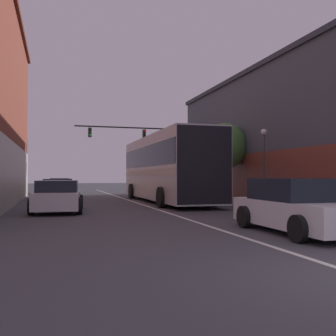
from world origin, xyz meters
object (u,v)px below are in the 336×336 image
at_px(bus, 166,166).
at_px(street_tree_near, 226,146).
at_px(street_tree_far, 183,143).
at_px(parked_car_left_far, 61,186).
at_px(traffic_signal_gantry, 143,143).
at_px(parked_car_left_mid, 58,197).
at_px(street_lamp, 264,159).
at_px(hatchback_foreground, 297,207).
at_px(parked_car_left_near, 58,190).

distance_m(bus, street_tree_near, 5.22).
xyz_separation_m(bus, street_tree_far, (4.59, 10.75, 2.28)).
distance_m(parked_car_left_far, traffic_signal_gantry, 8.11).
bearing_deg(parked_car_left_far, parked_car_left_mid, -174.21).
bearing_deg(parked_car_left_mid, parked_car_left_far, 3.29).
height_order(parked_car_left_mid, street_lamp, street_lamp).
relative_size(bus, hatchback_foreground, 2.83).
relative_size(hatchback_foreground, street_tree_near, 0.87).
bearing_deg(bus, hatchback_foreground, -179.64).
bearing_deg(street_tree_near, parked_car_left_far, 131.63).
relative_size(street_lamp, street_tree_far, 0.66).
height_order(parked_car_left_near, street_lamp, street_lamp).
relative_size(bus, street_tree_near, 2.47).
relative_size(bus, street_lamp, 3.08).
distance_m(bus, parked_car_left_mid, 7.86).
bearing_deg(street_tree_near, hatchback_foreground, -107.55).
height_order(bus, street_lamp, street_lamp).
xyz_separation_m(hatchback_foreground, street_lamp, (4.52, 9.55, 1.74)).
bearing_deg(parked_car_left_near, hatchback_foreground, -158.69).
xyz_separation_m(parked_car_left_mid, traffic_signal_gantry, (7.35, 16.44, 3.77)).
bearing_deg(hatchback_foreground, bus, 0.73).
xyz_separation_m(bus, hatchback_foreground, (-0.01, -12.80, -1.42)).
bearing_deg(bus, traffic_signal_gantry, -5.60).
distance_m(parked_car_left_near, street_lamp, 13.04).
bearing_deg(hatchback_foreground, traffic_signal_gantry, -2.13).
xyz_separation_m(parked_car_left_near, street_tree_far, (10.61, 6.50, 3.74)).
relative_size(parked_car_left_far, street_lamp, 1.16).
xyz_separation_m(parked_car_left_near, traffic_signal_gantry, (7.26, 7.48, 3.77)).
distance_m(street_lamp, street_tree_far, 14.14).
distance_m(hatchback_foreground, traffic_signal_gantry, 24.83).
relative_size(traffic_signal_gantry, street_tree_near, 1.71).
distance_m(hatchback_foreground, street_lamp, 10.70).
xyz_separation_m(parked_car_left_near, street_tree_near, (10.66, -2.31, 2.87)).
bearing_deg(parked_car_left_near, traffic_signal_gantry, -42.23).
relative_size(hatchback_foreground, parked_car_left_near, 0.98).
relative_size(parked_car_left_far, street_tree_far, 0.76).
height_order(parked_car_left_far, street_lamp, street_lamp).
relative_size(parked_car_left_near, traffic_signal_gantry, 0.52).
relative_size(parked_car_left_far, street_tree_near, 0.92).
relative_size(parked_car_left_near, street_lamp, 1.11).
bearing_deg(parked_car_left_mid, traffic_signal_gantry, -19.48).
xyz_separation_m(hatchback_foreground, parked_car_left_near, (-6.00, 17.04, -0.04)).
bearing_deg(traffic_signal_gantry, parked_car_left_mid, -114.08).
bearing_deg(traffic_signal_gantry, bus, -96.02).
bearing_deg(street_lamp, hatchback_foreground, -115.34).
height_order(bus, street_tree_near, street_tree_near).
xyz_separation_m(traffic_signal_gantry, street_tree_near, (3.41, -9.79, -0.91)).
distance_m(parked_car_left_far, street_tree_far, 11.31).
bearing_deg(traffic_signal_gantry, street_tree_near, -70.82).
bearing_deg(parked_car_left_far, street_tree_far, -98.23).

